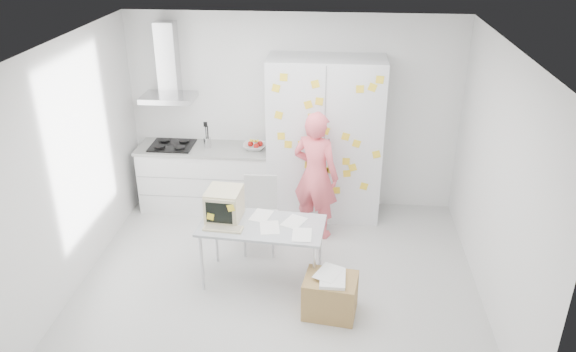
# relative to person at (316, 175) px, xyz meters

# --- Properties ---
(floor) EXTENTS (4.50, 4.00, 0.02)m
(floor) POSITION_rel_person_xyz_m (-0.36, -1.10, -0.85)
(floor) COLOR silver
(floor) RESTS_ON ground
(walls) EXTENTS (4.52, 4.01, 2.70)m
(walls) POSITION_rel_person_xyz_m (-0.36, -0.38, 0.51)
(walls) COLOR white
(walls) RESTS_ON ground
(ceiling) EXTENTS (4.50, 4.00, 0.02)m
(ceiling) POSITION_rel_person_xyz_m (-0.36, -1.10, 1.86)
(ceiling) COLOR white
(ceiling) RESTS_ON walls
(counter_run) EXTENTS (1.84, 0.63, 1.28)m
(counter_run) POSITION_rel_person_xyz_m (-1.56, 0.60, -0.37)
(counter_run) COLOR white
(counter_run) RESTS_ON ground
(range_hood) EXTENTS (0.70, 0.48, 1.01)m
(range_hood) POSITION_rel_person_xyz_m (-2.01, 0.74, 1.12)
(range_hood) COLOR silver
(range_hood) RESTS_ON walls
(tall_cabinet) EXTENTS (1.50, 0.68, 2.20)m
(tall_cabinet) POSITION_rel_person_xyz_m (0.09, 0.57, 0.26)
(tall_cabinet) COLOR silver
(tall_cabinet) RESTS_ON ground
(person) EXTENTS (0.72, 0.62, 1.68)m
(person) POSITION_rel_person_xyz_m (0.00, 0.00, 0.00)
(person) COLOR #FB616D
(person) RESTS_ON ground
(desk) EXTENTS (1.41, 0.79, 1.09)m
(desk) POSITION_rel_person_xyz_m (-0.81, -1.04, -0.02)
(desk) COLOR #B0B5BC
(desk) RESTS_ON ground
(chair) EXTENTS (0.44, 0.44, 0.94)m
(chair) POSITION_rel_person_xyz_m (-0.66, -0.38, -0.31)
(chair) COLOR #B6B7B4
(chair) RESTS_ON ground
(cardboard_box) EXTENTS (0.59, 0.50, 0.47)m
(cardboard_box) POSITION_rel_person_xyz_m (0.24, -1.61, -0.62)
(cardboard_box) COLOR #AA854A
(cardboard_box) RESTS_ON ground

